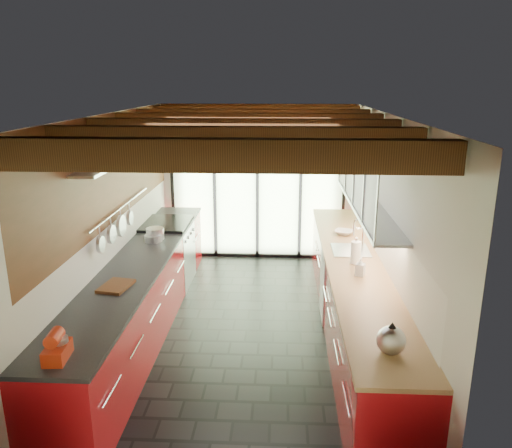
% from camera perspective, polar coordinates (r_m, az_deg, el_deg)
% --- Properties ---
extents(ground, '(5.50, 5.50, 0.00)m').
position_cam_1_polar(ground, '(6.27, -1.10, -12.06)').
color(ground, black).
rests_on(ground, ground).
extents(room_shell, '(5.50, 5.50, 5.50)m').
position_cam_1_polar(room_shell, '(5.68, -1.19, 2.82)').
color(room_shell, silver).
rests_on(room_shell, ground).
extents(ceiling_beams, '(3.14, 5.06, 4.90)m').
position_cam_1_polar(ceiling_beams, '(5.93, -0.96, 11.28)').
color(ceiling_beams, '#593316').
rests_on(ceiling_beams, ground).
extents(glass_door, '(2.95, 0.10, 2.90)m').
position_cam_1_polar(glass_door, '(8.32, 0.16, 7.08)').
color(glass_door, '#C6EAAD').
rests_on(glass_door, ground).
extents(left_counter, '(0.68, 5.00, 0.92)m').
position_cam_1_polar(left_counter, '(6.28, -12.91, -7.76)').
color(left_counter, '#B00F16').
rests_on(left_counter, ground).
extents(range_stove, '(0.66, 0.90, 0.97)m').
position_cam_1_polar(range_stove, '(7.59, -10.00, -3.33)').
color(range_stove, silver).
rests_on(range_stove, ground).
extents(right_counter, '(0.68, 5.00, 0.92)m').
position_cam_1_polar(right_counter, '(6.12, 11.00, -8.32)').
color(right_counter, '#B00F16').
rests_on(right_counter, ground).
extents(sink_assembly, '(0.45, 0.52, 0.43)m').
position_cam_1_polar(sink_assembly, '(6.31, 10.88, -2.69)').
color(sink_assembly, silver).
rests_on(sink_assembly, right_counter).
extents(upper_cabinets_right, '(0.34, 3.00, 3.00)m').
position_cam_1_polar(upper_cabinets_right, '(6.01, 12.80, 5.06)').
color(upper_cabinets_right, silver).
rests_on(upper_cabinets_right, ground).
extents(left_wall_fixtures, '(0.28, 2.60, 0.96)m').
position_cam_1_polar(left_wall_fixtures, '(6.06, -15.12, 5.28)').
color(left_wall_fixtures, silver).
rests_on(left_wall_fixtures, ground).
extents(stand_mixer, '(0.18, 0.28, 0.25)m').
position_cam_1_polar(stand_mixer, '(4.16, -21.77, -12.95)').
color(stand_mixer, red).
rests_on(stand_mixer, left_counter).
extents(pot_large, '(0.30, 0.30, 0.15)m').
position_cam_1_polar(pot_large, '(6.78, -11.45, -1.07)').
color(pot_large, silver).
rests_on(pot_large, left_counter).
extents(pot_small, '(0.27, 0.27, 0.09)m').
position_cam_1_polar(pot_small, '(6.70, -11.65, -1.59)').
color(pot_small, silver).
rests_on(pot_small, left_counter).
extents(cutting_board, '(0.33, 0.41, 0.03)m').
position_cam_1_polar(cutting_board, '(5.33, -15.70, -6.85)').
color(cutting_board, brown).
rests_on(cutting_board, left_counter).
extents(kettle, '(0.28, 0.31, 0.27)m').
position_cam_1_polar(kettle, '(4.09, 15.20, -12.52)').
color(kettle, silver).
rests_on(kettle, right_counter).
extents(paper_towel, '(0.12, 0.12, 0.31)m').
position_cam_1_polar(paper_towel, '(5.85, 11.33, -3.25)').
color(paper_towel, white).
rests_on(paper_towel, right_counter).
extents(soap_bottle, '(0.12, 0.12, 0.20)m').
position_cam_1_polar(soap_bottle, '(5.52, 11.84, -4.80)').
color(soap_bottle, silver).
rests_on(soap_bottle, right_counter).
extents(bowl, '(0.32, 0.32, 0.06)m').
position_cam_1_polar(bowl, '(6.96, 9.99, -0.94)').
color(bowl, silver).
rests_on(bowl, right_counter).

